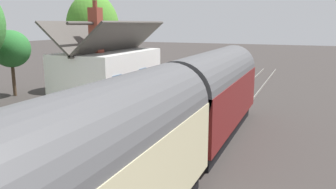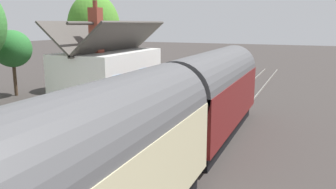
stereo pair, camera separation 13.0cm
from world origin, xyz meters
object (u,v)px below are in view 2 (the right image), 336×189
at_px(planter_bench_left, 54,167).
at_px(station_building, 109,77).
at_px(planter_edge_near, 45,121).
at_px(tree_mid_background, 12,49).
at_px(station_sign_board, 92,118).
at_px(tree_distant, 94,28).
at_px(planter_bench_right, 161,103).
at_px(planter_corner_building, 149,83).
at_px(bench_mid_platform, 20,153).
at_px(planter_by_door, 175,81).
at_px(train, 178,116).
at_px(bench_by_lamp, 189,80).

bearing_deg(planter_bench_left, station_building, 21.66).
bearing_deg(planter_edge_near, tree_mid_background, 51.58).
relative_size(station_sign_board, tree_distant, 0.19).
bearing_deg(station_building, planter_bench_right, -76.13).
height_order(planter_edge_near, planter_corner_building, planter_corner_building).
relative_size(station_building, bench_mid_platform, 4.80).
bearing_deg(planter_by_door, station_building, 173.04).
bearing_deg(station_sign_board, planter_bench_right, 0.80).
height_order(train, station_sign_board, train).
bearing_deg(station_sign_board, tree_mid_background, 55.47).
bearing_deg(planter_bench_left, station_sign_board, 9.96).
distance_m(train, planter_by_door, 13.32).
height_order(bench_by_lamp, tree_mid_background, tree_mid_background).
bearing_deg(tree_distant, planter_corner_building, -112.34).
height_order(bench_mid_platform, planter_corner_building, bench_mid_platform).
bearing_deg(planter_bench_left, planter_corner_building, 14.85).
distance_m(bench_by_lamp, tree_distant, 9.63).
height_order(bench_by_lamp, planter_corner_building, bench_by_lamp).
xyz_separation_m(train, station_sign_board, (-1.32, 3.00, -0.08)).
xyz_separation_m(bench_by_lamp, planter_bench_right, (-7.15, -0.85, -0.16)).
bearing_deg(tree_distant, tree_mid_background, 138.32).
distance_m(train, tree_mid_background, 19.06).
height_order(bench_mid_platform, station_sign_board, station_sign_board).
height_order(planter_bench_right, planter_edge_near, planter_edge_near).
relative_size(bench_mid_platform, station_sign_board, 0.90).
xyz_separation_m(planter_by_door, planter_edge_near, (-12.45, 1.32, 0.05)).
bearing_deg(bench_by_lamp, tree_distant, 85.52).
distance_m(bench_by_lamp, station_sign_board, 13.89).
distance_m(planter_by_door, tree_mid_background, 12.89).
relative_size(planter_by_door, tree_mid_background, 0.13).
relative_size(station_building, planter_by_door, 10.40).
bearing_deg(planter_edge_near, train, -88.69).
distance_m(station_building, planter_corner_building, 6.09).
relative_size(station_building, planter_corner_building, 8.11).
bearing_deg(bench_by_lamp, bench_mid_platform, 179.11).
bearing_deg(bench_by_lamp, planter_by_door, 100.81).
xyz_separation_m(station_building, planter_bench_left, (-8.65, -3.43, -1.35)).
relative_size(planter_edge_near, tree_distant, 0.10).
height_order(planter_bench_right, planter_bench_left, planter_bench_left).
height_order(station_sign_board, tree_distant, tree_distant).
bearing_deg(tree_distant, bench_mid_platform, -153.16).
distance_m(bench_mid_platform, planter_edge_near, 4.18).
distance_m(planter_corner_building, tree_mid_background, 11.15).
bearing_deg(train, planter_by_door, 22.22).
distance_m(station_building, tree_mid_background, 11.75).
xyz_separation_m(planter_bench_left, tree_mid_background, (12.35, 14.54, 2.37)).
bearing_deg(bench_mid_platform, planter_edge_near, 31.15).
distance_m(train, tree_distant, 18.60).
bearing_deg(tree_mid_background, planter_edge_near, -128.42).
relative_size(planter_bench_left, tree_distant, 0.09).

